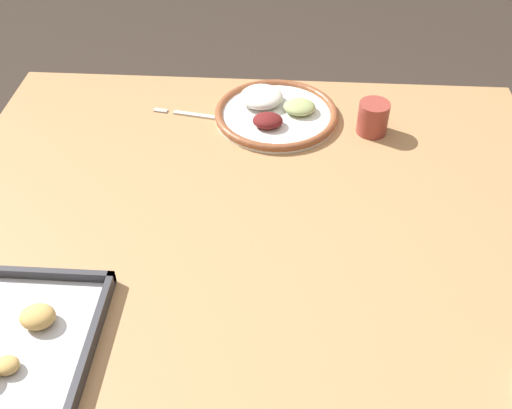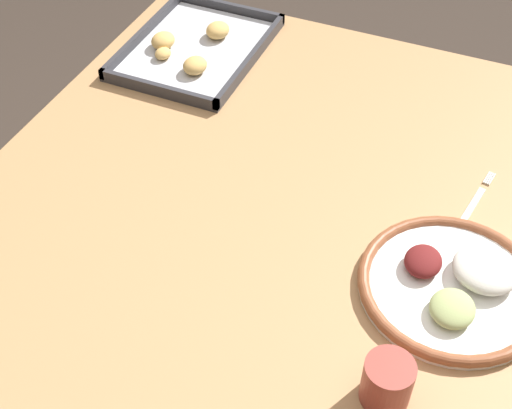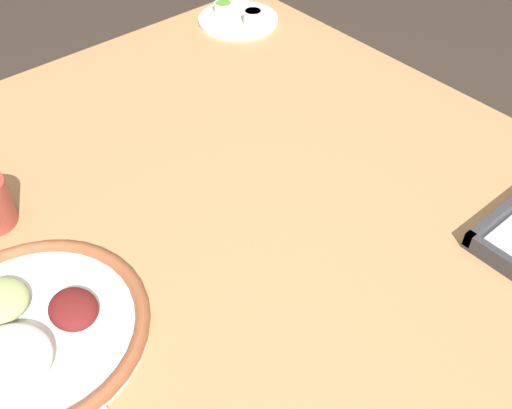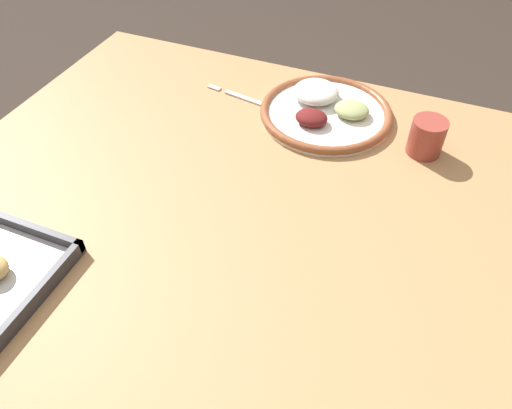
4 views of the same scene
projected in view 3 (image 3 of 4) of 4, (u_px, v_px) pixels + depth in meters
dining_table at (261, 262)px, 0.98m from camera, size 1.29×1.07×0.77m
dinner_plate at (29, 331)px, 0.76m from camera, size 0.30×0.30×0.05m
saucer_plate at (239, 18)px, 1.38m from camera, size 0.18×0.18×0.04m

